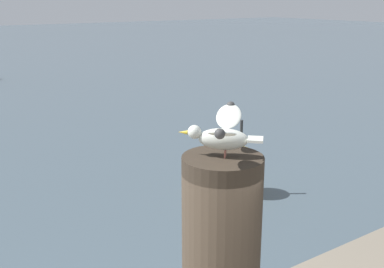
% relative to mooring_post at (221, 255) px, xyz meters
% --- Properties ---
extents(mooring_post, '(0.38, 0.38, 1.01)m').
position_rel_mooring_post_xyz_m(mooring_post, '(0.00, 0.00, 0.00)').
color(mooring_post, '#382D23').
rests_on(mooring_post, harbor_quay).
extents(seagull, '(0.46, 0.47, 0.21)m').
position_rel_mooring_post_xyz_m(seagull, '(-0.00, 0.00, 0.62)').
color(seagull, '#C67060').
rests_on(seagull, mooring_post).
extents(channel_buoy, '(0.56, 0.56, 1.33)m').
position_rel_mooring_post_xyz_m(channel_buoy, '(3.75, 4.22, -1.60)').
color(channel_buoy, yellow).
rests_on(channel_buoy, ground_plane).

